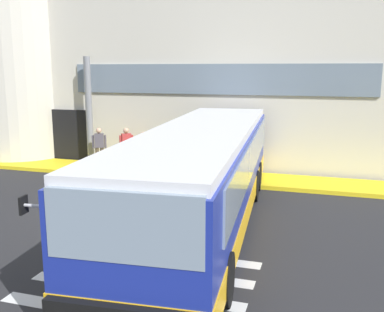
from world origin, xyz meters
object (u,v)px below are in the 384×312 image
entry_support_column (89,111)px  passenger_at_curb_edge (144,151)px  passenger_near_column (99,145)px  bus_main_foreground (202,178)px  passenger_by_doorway (126,146)px

entry_support_column → passenger_at_curb_edge: (3.03, -1.19, -1.36)m
entry_support_column → passenger_near_column: (0.79, -0.64, -1.32)m
entry_support_column → passenger_at_curb_edge: 3.53m
bus_main_foreground → passenger_near_column: bus_main_foreground is taller
passenger_at_curb_edge → bus_main_foreground: bearing=-51.2°
bus_main_foreground → passenger_at_curb_edge: bus_main_foreground is taller
bus_main_foreground → passenger_by_doorway: bus_main_foreground is taller
entry_support_column → passenger_by_doorway: size_ratio=2.73×
passenger_near_column → passenger_by_doorway: bearing=15.5°
entry_support_column → passenger_near_column: bearing=-39.1°
entry_support_column → passenger_at_curb_edge: bearing=-21.4°
entry_support_column → bus_main_foreground: bearing=-40.6°
passenger_by_doorway → passenger_at_curb_edge: (1.15, -0.85, 0.00)m
passenger_near_column → passenger_by_doorway: (1.09, 0.30, -0.03)m
bus_main_foreground → passenger_at_curb_edge: 5.82m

